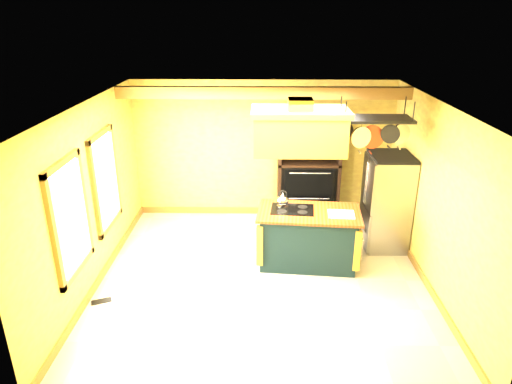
{
  "coord_description": "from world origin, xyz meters",
  "views": [
    {
      "loc": [
        0.01,
        -6.08,
        3.87
      ],
      "look_at": [
        -0.1,
        0.3,
        1.34
      ],
      "focal_mm": 32.0,
      "sensor_mm": 36.0,
      "label": 1
    }
  ],
  "objects_px": {
    "range_hood": "(300,130)",
    "kitchen_island": "(308,237)",
    "hutch": "(308,180)",
    "pot_rack": "(375,126)",
    "refrigerator": "(386,204)"
  },
  "relations": [
    {
      "from": "refrigerator",
      "to": "range_hood",
      "type": "bearing_deg",
      "value": -157.73
    },
    {
      "from": "range_hood",
      "to": "refrigerator",
      "type": "height_order",
      "value": "range_hood"
    },
    {
      "from": "range_hood",
      "to": "pot_rack",
      "type": "xyz_separation_m",
      "value": [
        1.1,
        0.01,
        0.06
      ]
    },
    {
      "from": "hutch",
      "to": "kitchen_island",
      "type": "bearing_deg",
      "value": -94.58
    },
    {
      "from": "kitchen_island",
      "to": "pot_rack",
      "type": "relative_size",
      "value": 1.48
    },
    {
      "from": "kitchen_island",
      "to": "pot_rack",
      "type": "height_order",
      "value": "pot_rack"
    },
    {
      "from": "range_hood",
      "to": "refrigerator",
      "type": "bearing_deg",
      "value": 22.27
    },
    {
      "from": "pot_rack",
      "to": "kitchen_island",
      "type": "bearing_deg",
      "value": -179.3
    },
    {
      "from": "pot_rack",
      "to": "refrigerator",
      "type": "relative_size",
      "value": 0.7
    },
    {
      "from": "kitchen_island",
      "to": "range_hood",
      "type": "xyz_separation_m",
      "value": [
        -0.2,
        -0.0,
        1.78
      ]
    },
    {
      "from": "kitchen_island",
      "to": "pot_rack",
      "type": "bearing_deg",
      "value": 5.86
    },
    {
      "from": "range_hood",
      "to": "pot_rack",
      "type": "bearing_deg",
      "value": 0.63
    },
    {
      "from": "hutch",
      "to": "pot_rack",
      "type": "bearing_deg",
      "value": -66.08
    },
    {
      "from": "hutch",
      "to": "range_hood",
      "type": "bearing_deg",
      "value": -100.96
    },
    {
      "from": "range_hood",
      "to": "kitchen_island",
      "type": "bearing_deg",
      "value": 0.3
    }
  ]
}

